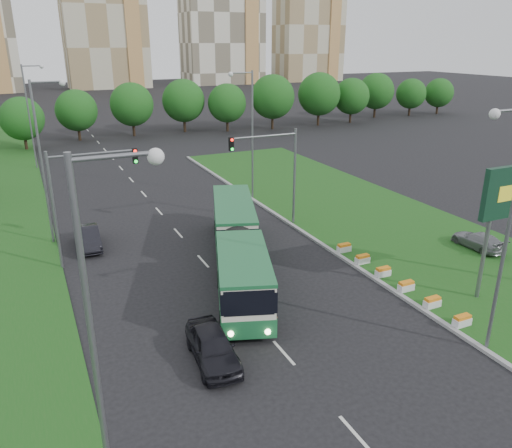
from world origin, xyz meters
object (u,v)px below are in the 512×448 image
articulated_bus (233,245)px  car_median (478,240)px  pedestrian (274,319)px  car_left_far (88,238)px  traffic_mast_left (78,189)px  car_left_near (213,346)px  traffic_mast_median (277,163)px  shopping_trolley (238,330)px

articulated_bus → car_median: size_ratio=4.33×
pedestrian → car_left_far: bearing=41.6°
articulated_bus → traffic_mast_left: bearing=168.4°
car_left_near → traffic_mast_left: bearing=110.3°
traffic_mast_median → car_median: bearing=-43.5°
articulated_bus → car_left_near: articulated_bus is taller
traffic_mast_left → car_median: bearing=-20.0°
shopping_trolley → articulated_bus: bearing=93.8°
shopping_trolley → car_left_near: bearing=-117.1°
traffic_mast_median → traffic_mast_left: 15.19m
car_left_near → car_median: size_ratio=1.14×
car_left_far → traffic_mast_median: bearing=-5.8°
car_left_far → car_median: (25.84, -12.59, -0.01)m
car_left_near → pedestrian: size_ratio=2.72×
articulated_bus → car_left_near: size_ratio=3.81×
articulated_bus → shopping_trolley: 8.00m
articulated_bus → car_median: articulated_bus is taller
traffic_mast_median → articulated_bus: size_ratio=0.44×
car_left_far → car_left_near: bearing=-76.6°
traffic_mast_left → pedestrian: 15.98m
traffic_mast_median → shopping_trolley: 17.18m
shopping_trolley → car_median: bearing=33.2°
pedestrian → car_median: bearing=-61.0°
traffic_mast_left → car_left_far: size_ratio=1.72×
traffic_mast_left → articulated_bus: bearing=-31.0°
traffic_mast_left → car_median: traffic_mast_left is taller
traffic_mast_median → shopping_trolley: (-9.21, -13.61, -5.02)m
traffic_mast_median → car_left_far: size_ratio=1.72×
articulated_bus → pedestrian: articulated_bus is taller
traffic_mast_left → articulated_bus: size_ratio=0.44×
articulated_bus → car_median: bearing=5.6°
traffic_mast_left → shopping_trolley: (5.94, -12.61, -5.02)m
car_median → shopping_trolley: bearing=8.0°
articulated_bus → shopping_trolley: (-2.82, -7.34, -1.48)m
articulated_bus → car_left_far: size_ratio=3.86×
traffic_mast_left → car_median: (26.34, -9.59, -4.60)m
traffic_mast_median → car_left_near: traffic_mast_median is taller
car_left_near → car_median: car_left_near is taller
car_left_far → shopping_trolley: size_ratio=6.94×
traffic_mast_left → traffic_mast_median: bearing=3.8°
traffic_mast_median → car_left_near: 19.35m
pedestrian → shopping_trolley: (-1.74, 0.67, -0.54)m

